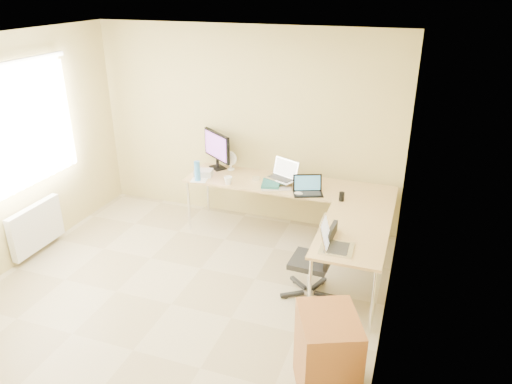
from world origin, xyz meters
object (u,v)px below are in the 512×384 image
(desk_return, at_px, (351,262))
(water_bottle, at_px, (197,171))
(keyboard, at_px, (276,189))
(laptop_return, at_px, (338,238))
(laptop_black, at_px, (308,186))
(desk_main, at_px, (288,209))
(laptop_center, at_px, (281,170))
(desk_fan, at_px, (231,161))
(office_chair, at_px, (311,254))
(monitor, at_px, (217,150))
(mug, at_px, (228,180))
(cabinet, at_px, (327,356))

(desk_return, xyz_separation_m, water_bottle, (-2.10, 0.70, 0.50))
(keyboard, bearing_deg, laptop_return, -71.67)
(keyboard, bearing_deg, laptop_black, -21.60)
(desk_main, relative_size, laptop_center, 7.05)
(desk_main, relative_size, desk_fan, 10.69)
(water_bottle, bearing_deg, office_chair, -27.95)
(laptop_center, height_order, office_chair, laptop_center)
(laptop_center, distance_m, laptop_return, 1.70)
(monitor, bearing_deg, mug, -17.12)
(desk_return, relative_size, cabinet, 1.71)
(monitor, distance_m, laptop_black, 1.45)
(water_bottle, bearing_deg, monitor, 82.82)
(desk_main, relative_size, laptop_black, 7.58)
(keyboard, relative_size, office_chair, 0.43)
(laptop_center, bearing_deg, desk_main, 35.84)
(desk_return, distance_m, office_chair, 0.46)
(desk_return, bearing_deg, mug, 156.72)
(laptop_center, distance_m, desk_fan, 0.80)
(laptop_black, distance_m, water_bottle, 1.44)
(desk_main, relative_size, keyboard, 7.25)
(monitor, height_order, cabinet, monitor)
(laptop_black, height_order, laptop_return, laptop_return)
(water_bottle, distance_m, laptop_return, 2.29)
(monitor, relative_size, laptop_center, 1.60)
(desk_return, bearing_deg, desk_fan, 146.91)
(mug, bearing_deg, desk_main, 20.94)
(laptop_return, bearing_deg, keyboard, 37.62)
(laptop_black, bearing_deg, desk_fan, 138.35)
(monitor, xyz_separation_m, keyboard, (0.97, -0.44, -0.25))
(keyboard, xyz_separation_m, laptop_return, (0.97, -1.17, 0.12))
(mug, distance_m, cabinet, 2.82)
(mug, bearing_deg, keyboard, 3.32)
(office_chair, bearing_deg, monitor, 142.32)
(laptop_black, relative_size, office_chair, 0.41)
(laptop_black, bearing_deg, water_bottle, 161.18)
(office_chair, bearing_deg, laptop_black, 108.79)
(monitor, distance_m, keyboard, 1.09)
(laptop_center, bearing_deg, mug, -132.95)
(laptop_black, height_order, keyboard, laptop_black)
(keyboard, bearing_deg, cabinet, -84.65)
(desk_return, xyz_separation_m, laptop_center, (-1.07, 0.98, 0.54))
(keyboard, distance_m, desk_fan, 0.90)
(desk_return, relative_size, mug, 12.25)
(mug, xyz_separation_m, cabinet, (1.73, -2.18, -0.42))
(desk_return, relative_size, laptop_black, 3.72)
(water_bottle, distance_m, office_chair, 1.97)
(laptop_black, relative_size, desk_fan, 1.41)
(desk_return, bearing_deg, laptop_return, -103.68)
(water_bottle, bearing_deg, laptop_center, 15.13)
(mug, bearing_deg, laptop_return, -35.53)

